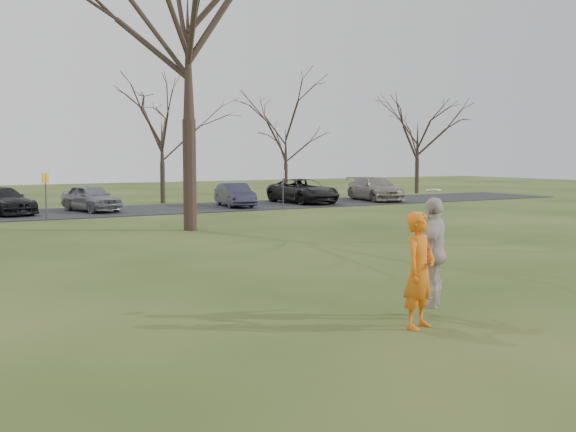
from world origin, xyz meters
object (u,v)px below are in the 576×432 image
object	(u,v)px
big_tree	(188,44)
car_7	(375,189)
player_defender	(420,270)
car_6	(303,191)
car_5	(235,195)
car_3	(1,201)
catching_play	(434,252)
car_4	(91,198)

from	to	relation	value
big_tree	car_7	bearing A→B (deg)	31.03
player_defender	car_6	world-z (taller)	player_defender
player_defender	car_5	world-z (taller)	player_defender
car_6	player_defender	bearing A→B (deg)	-119.86
car_3	big_tree	xyz separation A→B (m)	(5.41, -10.54, 6.31)
car_7	big_tree	bearing A→B (deg)	-139.73
car_3	car_6	bearing A→B (deg)	-21.72
catching_play	car_6	bearing A→B (deg)	63.63
car_4	catching_play	bearing A→B (deg)	-105.41
car_4	catching_play	distance (m)	25.34
car_3	car_5	size ratio (longest dim) A/B	1.15
car_5	big_tree	size ratio (longest dim) A/B	0.28
car_5	big_tree	bearing A→B (deg)	-115.15
car_4	car_7	xyz separation A→B (m)	(17.35, -0.52, 0.04)
catching_play	big_tree	size ratio (longest dim) A/B	0.15
car_7	big_tree	distance (m)	19.78
car_5	car_3	bearing A→B (deg)	-176.23
big_tree	car_3	bearing A→B (deg)	117.18
car_4	car_5	distance (m)	7.68
big_tree	player_defender	bearing A→B (deg)	-97.80
big_tree	car_5	bearing A→B (deg)	56.13
player_defender	car_7	bearing A→B (deg)	32.42
car_3	big_tree	world-z (taller)	big_tree
car_3	car_7	size ratio (longest dim) A/B	0.90
car_6	car_7	xyz separation A→B (m)	(5.03, -0.32, 0.01)
player_defender	catching_play	xyz separation A→B (m)	(0.73, 0.48, 0.19)
player_defender	car_5	bearing A→B (deg)	49.45
car_6	car_7	distance (m)	5.04
player_defender	big_tree	world-z (taller)	big_tree
catching_play	car_7	bearing A→B (deg)	54.82
car_5	catching_play	bearing A→B (deg)	-98.82
car_7	car_6	bearing A→B (deg)	-174.39
catching_play	big_tree	bearing A→B (deg)	84.69
player_defender	catching_play	world-z (taller)	catching_play
big_tree	catching_play	bearing A→B (deg)	-95.31
player_defender	car_7	distance (m)	31.17
car_3	car_7	distance (m)	21.51
car_3	catching_play	distance (m)	25.99
car_3	car_7	bearing A→B (deg)	-22.12
car_4	big_tree	xyz separation A→B (m)	(1.27, -10.20, 6.28)
car_4	car_6	xyz separation A→B (m)	(12.32, -0.20, 0.03)
car_6	catching_play	distance (m)	28.05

